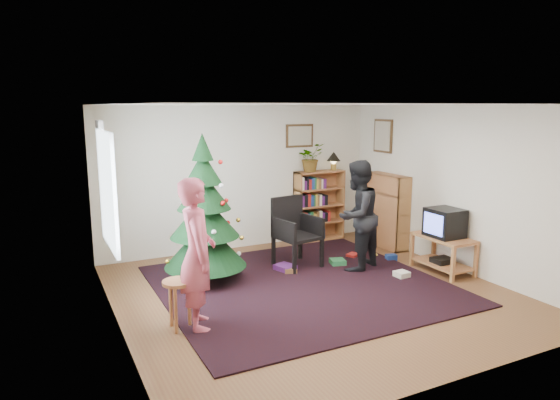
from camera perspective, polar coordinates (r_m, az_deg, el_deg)
name	(u,v)px	position (r m, az deg, el deg)	size (l,w,h in m)	color
floor	(312,292)	(6.87, 3.64, -10.50)	(5.00, 5.00, 0.00)	brown
ceiling	(314,105)	(6.41, 3.91, 10.84)	(5.00, 5.00, 0.00)	white
wall_back	(241,178)	(8.75, -4.50, 2.56)	(5.00, 0.02, 2.50)	silver
wall_front	(458,251)	(4.60, 19.69, -5.47)	(5.00, 0.02, 2.50)	silver
wall_left	(114,221)	(5.71, -18.47, -2.31)	(0.02, 5.00, 2.50)	silver
wall_right	(455,188)	(8.06, 19.32, 1.30)	(0.02, 5.00, 2.50)	silver
rug	(301,285)	(7.11, 2.41, -9.65)	(3.80, 3.60, 0.02)	black
window_pane	(107,190)	(6.26, -19.13, 1.08)	(0.04, 1.20, 1.40)	silver
curtain	(103,182)	(6.95, -19.57, 1.95)	(0.06, 0.35, 1.60)	silver
picture_back	(300,136)	(9.14, 2.25, 7.35)	(0.55, 0.03, 0.42)	#4C3319
picture_right	(383,136)	(9.27, 11.70, 7.18)	(0.03, 0.50, 0.60)	#4C3319
christmas_tree	(205,221)	(7.12, -8.62, -2.41)	(1.17, 1.17, 2.12)	#3F2816
bookshelf_back	(319,205)	(9.37, 4.50, -0.53)	(0.95, 0.30, 1.30)	#9E6A38
bookshelf_right	(386,210)	(9.08, 12.05, -1.09)	(0.30, 0.95, 1.30)	#9E6A38
tv_stand	(443,251)	(7.98, 18.13, -5.53)	(0.51, 0.92, 0.55)	#9E6A38
crt_tv	(445,223)	(7.87, 18.30, -2.47)	(0.46, 0.49, 0.43)	black
armchair	(294,229)	(7.83, 1.60, -3.28)	(0.69, 0.69, 1.09)	black
stool	(178,292)	(5.77, -11.58, -10.22)	(0.34, 0.34, 0.57)	#9E6A38
person_standing	(197,254)	(5.65, -9.44, -6.10)	(0.63, 0.41, 1.72)	#B7495C
person_by_chair	(357,216)	(7.66, 8.77, -1.78)	(0.82, 0.64, 1.69)	black
potted_plant	(310,158)	(9.13, 3.50, 4.86)	(0.46, 0.40, 0.52)	gray
table_lamp	(334,158)	(9.40, 6.15, 4.83)	(0.26, 0.26, 0.34)	#A57F33
floor_clutter	(348,263)	(8.02, 7.79, -7.14)	(1.99, 1.37, 0.08)	#A51E19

